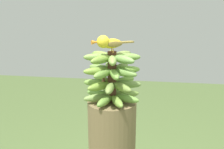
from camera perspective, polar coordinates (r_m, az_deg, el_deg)
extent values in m
cylinder|color=#4C2D1E|center=(1.49, 0.00, -0.52)|extent=(0.05, 0.05, 0.28)
ellipsoid|color=#779948|center=(1.59, 1.38, -3.51)|extent=(0.09, 0.15, 0.04)
ellipsoid|color=#7BA247|center=(1.60, -0.93, -3.44)|extent=(0.10, 0.15, 0.04)
ellipsoid|color=#6C9D42|center=(1.56, -2.77, -3.96)|extent=(0.15, 0.09, 0.04)
ellipsoid|color=#7A964B|center=(1.50, -3.08, -4.80)|extent=(0.15, 0.10, 0.04)
ellipsoid|color=#719C40|center=(1.45, -1.52, -5.49)|extent=(0.09, 0.15, 0.04)
ellipsoid|color=olive|center=(1.45, 1.03, -5.57)|extent=(0.10, 0.15, 0.04)
ellipsoid|color=#70A042|center=(1.49, 2.91, -4.97)|extent=(0.15, 0.09, 0.04)
ellipsoid|color=#7B9F45|center=(1.55, 2.98, -4.11)|extent=(0.15, 0.10, 0.04)
ellipsoid|color=olive|center=(1.56, -1.81, -1.11)|extent=(0.13, 0.13, 0.04)
ellipsoid|color=olive|center=(1.51, -3.08, -1.72)|extent=(0.15, 0.04, 0.04)
ellipsoid|color=olive|center=(1.45, -2.58, -2.45)|extent=(0.13, 0.13, 0.04)
ellipsoid|color=#7F9949|center=(1.42, -0.45, -2.85)|extent=(0.04, 0.15, 0.04)
ellipsoid|color=olive|center=(1.44, 1.97, -2.65)|extent=(0.13, 0.13, 0.04)
ellipsoid|color=olive|center=(1.49, 3.12, -1.98)|extent=(0.15, 0.04, 0.04)
ellipsoid|color=#74A33E|center=(1.55, 2.42, -1.29)|extent=(0.13, 0.13, 0.04)
ellipsoid|color=olive|center=(1.58, 0.41, -0.94)|extent=(0.04, 0.15, 0.04)
ellipsoid|color=#709D41|center=(1.40, 0.55, 0.00)|extent=(0.08, 0.15, 0.04)
ellipsoid|color=#709946|center=(1.44, 2.59, 0.35)|extent=(0.15, 0.10, 0.04)
ellipsoid|color=#72A13C|center=(1.49, 3.00, 0.97)|extent=(0.15, 0.08, 0.04)
ellipsoid|color=olive|center=(1.54, 1.70, 1.47)|extent=(0.10, 0.15, 0.04)
ellipsoid|color=olive|center=(1.55, -0.50, 1.59)|extent=(0.08, 0.15, 0.04)
ellipsoid|color=olive|center=(1.52, -2.44, 1.28)|extent=(0.15, 0.10, 0.04)
ellipsoid|color=#7DA23C|center=(1.47, -3.05, 0.69)|extent=(0.15, 0.08, 0.04)
ellipsoid|color=olive|center=(1.42, -1.85, 0.14)|extent=(0.10, 0.15, 0.04)
ellipsoid|color=#6F9A4B|center=(1.41, 2.27, 3.12)|extent=(0.14, 0.12, 0.04)
ellipsoid|color=#75A045|center=(1.46, 3.01, 3.60)|extent=(0.15, 0.07, 0.04)
ellipsoid|color=olive|center=(1.52, 2.00, 4.04)|extent=(0.12, 0.14, 0.04)
ellipsoid|color=#6C974B|center=(1.54, -0.07, 4.20)|extent=(0.07, 0.15, 0.04)
ellipsoid|color=olive|center=(1.51, -2.11, 4.02)|extent=(0.14, 0.12, 0.04)
ellipsoid|color=#759A44|center=(1.46, -3.02, 3.57)|extent=(0.15, 0.07, 0.04)
ellipsoid|color=olive|center=(1.41, -2.16, 3.10)|extent=(0.12, 0.14, 0.04)
ellipsoid|color=#7E9E48|center=(1.39, 0.08, 2.90)|extent=(0.07, 0.15, 0.04)
cone|color=#4C2D1E|center=(1.48, -1.71, -1.29)|extent=(0.04, 0.04, 0.06)
cylinder|color=#C68933|center=(1.44, -0.17, 5.09)|extent=(0.00, 0.01, 0.02)
cylinder|color=#C68933|center=(1.42, 0.24, 4.89)|extent=(0.01, 0.01, 0.02)
ellipsoid|color=yellow|center=(1.42, 0.03, 6.39)|extent=(0.12, 0.09, 0.05)
ellipsoid|color=olive|center=(1.45, -0.11, 6.55)|extent=(0.08, 0.05, 0.03)
ellipsoid|color=olive|center=(1.40, 0.59, 6.25)|extent=(0.08, 0.05, 0.03)
cube|color=olive|center=(1.46, 3.16, 6.68)|extent=(0.07, 0.06, 0.01)
sphere|color=yellow|center=(1.41, -1.83, 6.77)|extent=(0.07, 0.07, 0.07)
sphere|color=black|center=(1.38, -1.81, 6.79)|extent=(0.01, 0.01, 0.01)
cone|color=orange|center=(1.39, -3.50, 6.66)|extent=(0.04, 0.04, 0.02)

